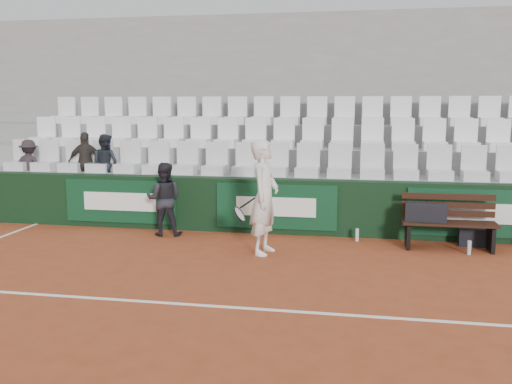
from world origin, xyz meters
name	(u,v)px	position (x,y,z in m)	size (l,w,h in m)	color
ground	(243,308)	(0.00, 0.00, 0.00)	(80.00, 80.00, 0.00)	#974122
court_baseline	(243,308)	(0.00, 0.00, 0.00)	(18.00, 0.06, 0.01)	white
back_barrier	(292,206)	(0.07, 3.99, 0.50)	(18.00, 0.34, 1.00)	black
grandstand_tier_front	(292,201)	(0.00, 4.62, 0.50)	(18.00, 0.95, 1.00)	gray
grandstand_tier_mid	(298,183)	(0.00, 5.58, 0.72)	(18.00, 0.95, 1.45)	#979794
grandstand_tier_back	(303,167)	(0.00, 6.53, 0.95)	(18.00, 0.95, 1.90)	gray
grandstand_rear_wall	(306,111)	(0.00, 7.15, 2.20)	(18.00, 0.30, 4.40)	gray
seat_row_front	(292,160)	(0.00, 4.45, 1.31)	(11.90, 0.44, 0.63)	silver
seat_row_mid	(298,133)	(0.00, 5.40, 1.77)	(11.90, 0.44, 0.63)	white
seat_row_back	(303,111)	(0.00, 6.35, 2.21)	(11.90, 0.44, 0.63)	silver
bench_left	(449,235)	(2.74, 3.33, 0.23)	(1.50, 0.56, 0.45)	black
sports_bag_left	(426,213)	(2.37, 3.35, 0.59)	(0.66, 0.28, 0.28)	black
sports_bag_ground	(474,237)	(3.19, 3.64, 0.15)	(0.49, 0.30, 0.30)	black
water_bottle_near	(357,235)	(1.26, 3.60, 0.11)	(0.06, 0.06, 0.22)	silver
water_bottle_far	(469,248)	(3.01, 3.01, 0.11)	(0.06, 0.06, 0.22)	#ADBDC4
tennis_player	(264,197)	(-0.18, 2.50, 0.91)	(0.76, 0.72, 1.81)	white
ball_kid	(164,199)	(-2.17, 3.42, 0.66)	(0.64, 0.50, 1.33)	black
spectator_a	(28,144)	(-5.49, 4.50, 1.54)	(0.70, 0.40, 1.08)	black
spectator_b	(85,141)	(-4.21, 4.50, 1.62)	(0.73, 0.30, 1.25)	#2E2925
spectator_c	(105,142)	(-3.80, 4.50, 1.61)	(0.59, 0.46, 1.21)	black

